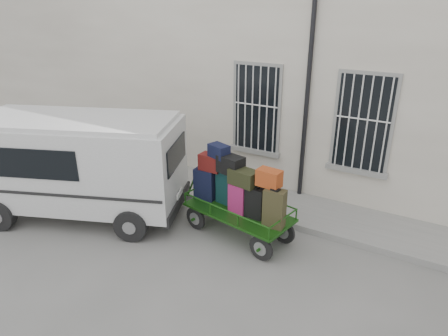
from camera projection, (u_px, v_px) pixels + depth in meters
ground at (210, 241)px, 8.70m from camera, size 80.00×80.00×0.00m
building at (306, 68)px, 11.93m from camera, size 24.00×5.15×6.00m
sidewalk at (255, 198)px, 10.43m from camera, size 24.00×1.70×0.15m
luggage_cart at (237, 193)px, 8.58m from camera, size 2.86×1.50×2.00m
van at (78, 161)px, 9.32m from camera, size 5.20×3.65×2.43m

